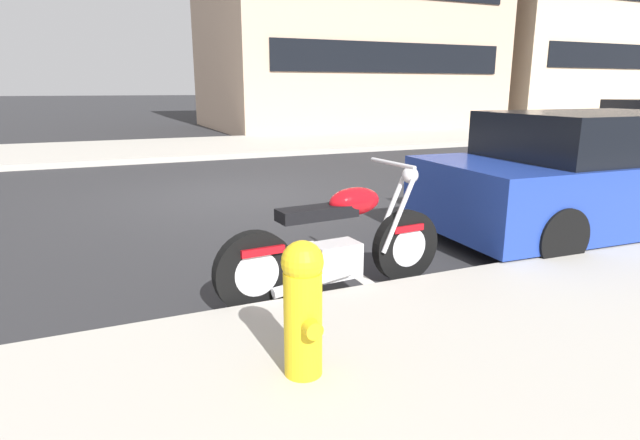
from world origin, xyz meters
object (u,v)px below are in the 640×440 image
fire_hydrant (303,305)px  parked_car_behind_motorcycle (596,176)px  car_opposite_curb (638,122)px  parked_motorcycle (338,246)px

fire_hydrant → parked_car_behind_motorcycle: bearing=22.3°
car_opposite_curb → fire_hydrant: size_ratio=5.49×
parked_motorcycle → parked_car_behind_motorcycle: parked_car_behind_motorcycle is taller
fire_hydrant → parked_motorcycle: bearing=57.2°
parked_motorcycle → parked_car_behind_motorcycle: (3.77, 0.58, 0.27)m
parked_car_behind_motorcycle → car_opposite_curb: size_ratio=1.00×
parked_car_behind_motorcycle → fire_hydrant: size_ratio=5.49×
parked_motorcycle → parked_car_behind_motorcycle: 3.83m
parked_car_behind_motorcycle → fire_hydrant: 5.00m
parked_motorcycle → car_opposite_curb: bearing=23.8°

